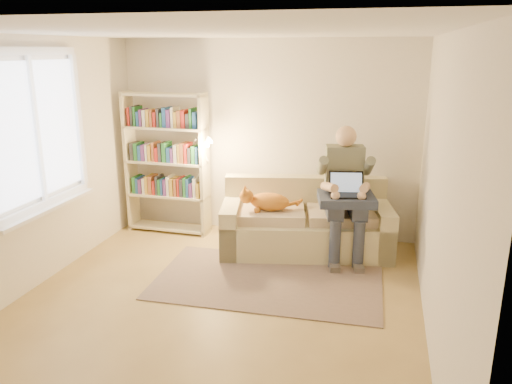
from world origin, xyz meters
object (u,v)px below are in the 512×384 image
(person, at_px, (345,186))
(bookshelf, at_px, (167,157))
(laptop, at_px, (352,189))
(cat, at_px, (265,201))
(sofa, at_px, (305,226))

(person, xyz_separation_m, bookshelf, (-2.41, 0.27, 0.18))
(laptop, bearing_deg, bookshelf, 159.04)
(cat, bearing_deg, sofa, 14.74)
(cat, height_order, laptop, laptop)
(cat, height_order, bookshelf, bookshelf)
(person, xyz_separation_m, cat, (-0.94, -0.17, -0.20))
(sofa, distance_m, cat, 0.63)
(sofa, distance_m, person, 0.74)
(sofa, bearing_deg, person, -19.26)
(person, relative_size, cat, 2.22)
(sofa, relative_size, person, 1.40)
(person, height_order, laptop, person)
(laptop, bearing_deg, sofa, 148.28)
(laptop, relative_size, bookshelf, 0.24)
(sofa, xyz_separation_m, bookshelf, (-1.94, 0.21, 0.74))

